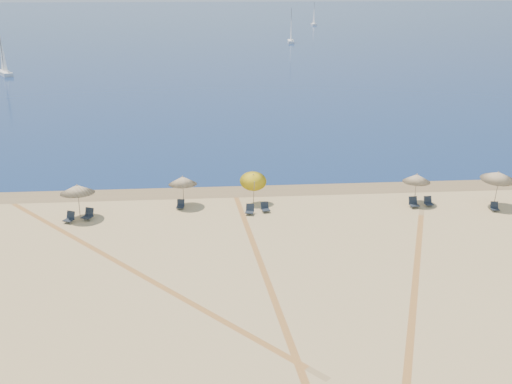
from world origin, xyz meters
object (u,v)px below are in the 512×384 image
umbrella_2 (183,180)px  chair_4 (250,210)px  umbrella_5 (498,176)px  chair_1 (70,218)px  chair_5 (265,208)px  sailboat_0 (291,32)px  sailboat_1 (3,60)px  sailboat_2 (314,18)px  umbrella_1 (77,189)px  chair_7 (428,202)px  chair_6 (414,203)px  chair_2 (88,215)px  umbrella_3 (253,178)px  chair_8 (495,207)px  chair_3 (181,205)px  umbrella_4 (417,178)px

umbrella_2 → chair_4: umbrella_2 is taller
umbrella_5 → chair_1: (-29.09, -0.50, -1.95)m
chair_1 → chair_5: chair_1 is taller
sailboat_0 → sailboat_1: sailboat_1 is taller
sailboat_2 → sailboat_1: bearing=-122.1°
chair_1 → sailboat_1: 69.94m
chair_4 → chair_5: (1.08, 0.35, -0.01)m
umbrella_1 → sailboat_0: 117.85m
chair_4 → chair_7: size_ratio=1.11×
umbrella_2 → chair_5: 6.05m
chair_1 → sailboat_0: (30.28, 114.72, 2.19)m
chair_6 → chair_5: bearing=174.7°
sailboat_0 → chair_2: bearing=-99.8°
chair_4 → sailboat_1: 74.53m
chair_2 → umbrella_5: bearing=24.9°
umbrella_3 → chair_7: (12.25, -1.37, -1.61)m
umbrella_3 → chair_6: (11.13, -1.53, -1.58)m
chair_4 → sailboat_2: size_ratio=0.10×
chair_1 → chair_4: bearing=26.7°
chair_1 → chair_4: 11.91m
chair_5 → chair_8: (15.77, -1.11, -0.01)m
chair_1 → chair_7: chair_1 is taller
umbrella_1 → chair_3: (6.63, 1.17, -1.77)m
umbrella_1 → sailboat_1: bearing=111.2°
umbrella_1 → umbrella_4: (23.21, 0.87, -0.15)m
chair_8 → sailboat_2: sailboat_2 is taller
umbrella_5 → chair_8: bearing=-113.0°
umbrella_3 → chair_8: umbrella_3 is taller
umbrella_1 → sailboat_2: size_ratio=0.30×
chair_1 → chair_2: chair_2 is taller
sailboat_0 → sailboat_1: bearing=-133.5°
chair_2 → chair_7: chair_2 is taller
umbrella_3 → chair_5: (0.70, -1.55, -1.61)m
chair_3 → umbrella_4: bearing=7.6°
umbrella_3 → umbrella_4: umbrella_3 is taller
chair_5 → sailboat_0: 115.22m
umbrella_5 → chair_4: size_ratio=3.52×
chair_4 → sailboat_0: 115.74m
umbrella_2 → chair_2: 6.72m
chair_5 → sailboat_1: (-37.53, 64.63, 2.24)m
umbrella_5 → sailboat_0: size_ratio=0.32×
chair_4 → chair_6: (11.52, 0.37, 0.02)m
chair_4 → chair_6: chair_6 is taller
chair_5 → chair_1: bearing=171.7°
umbrella_2 → chair_8: 21.62m
chair_1 → sailboat_0: sailboat_0 is taller
umbrella_1 → umbrella_5: bearing=-0.4°
umbrella_3 → chair_4: 2.51m
chair_3 → sailboat_0: sailboat_0 is taller
umbrella_2 → sailboat_2: 175.77m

